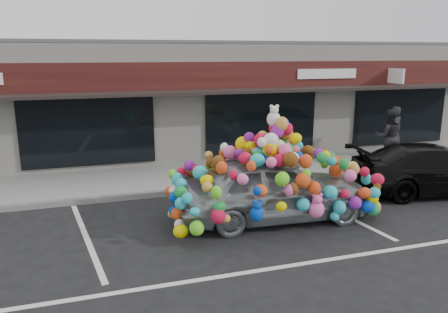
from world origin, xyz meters
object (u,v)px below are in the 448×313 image
object	(u,v)px
black_sedan	(435,169)
pedestrian_b	(388,137)
pedestrian_a	(393,131)
toy_car	(273,180)

from	to	relation	value
black_sedan	pedestrian_b	xyz separation A→B (m)	(0.52, 2.77, 0.40)
pedestrian_a	pedestrian_b	bearing A→B (deg)	45.91
toy_car	black_sedan	size ratio (longest dim) A/B	1.05
toy_car	black_sedan	distance (m)	5.26
toy_car	pedestrian_b	xyz separation A→B (m)	(5.74, 3.28, 0.13)
toy_car	black_sedan	world-z (taller)	toy_car
pedestrian_a	pedestrian_b	size ratio (longest dim) A/B	0.99
pedestrian_a	pedestrian_b	distance (m)	1.23
black_sedan	toy_car	bearing A→B (deg)	105.87
pedestrian_b	pedestrian_a	bearing A→B (deg)	-117.08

